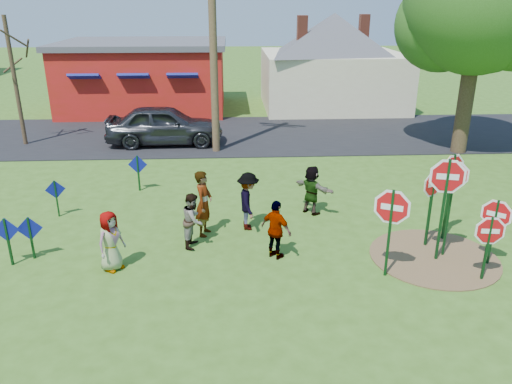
% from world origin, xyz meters
% --- Properties ---
extents(ground, '(120.00, 120.00, 0.00)m').
position_xyz_m(ground, '(0.00, 0.00, 0.00)').
color(ground, '#375919').
rests_on(ground, ground).
extents(road, '(120.00, 7.50, 0.04)m').
position_xyz_m(road, '(0.00, 11.50, 0.02)').
color(road, black).
rests_on(road, ground).
extents(dirt_patch, '(3.20, 3.20, 0.03)m').
position_xyz_m(dirt_patch, '(4.50, -1.00, 0.01)').
color(dirt_patch, brown).
rests_on(dirt_patch, ground).
extents(red_building, '(9.40, 7.69, 3.90)m').
position_xyz_m(red_building, '(-5.50, 17.99, 1.97)').
color(red_building, '#9F1F0F').
rests_on(red_building, ground).
extents(cream_house, '(9.40, 9.40, 6.50)m').
position_xyz_m(cream_house, '(5.50, 18.00, 2.92)').
color(cream_house, beige).
rests_on(cream_house, ground).
extents(stop_sign_a, '(1.01, 0.51, 2.31)m').
position_xyz_m(stop_sign_a, '(3.01, -1.78, 1.57)').
color(stop_sign_a, '#0E3616').
rests_on(stop_sign_a, ground).
extents(stop_sign_b, '(0.94, 0.19, 2.65)m').
position_xyz_m(stop_sign_b, '(4.76, -0.90, 1.93)').
color(stop_sign_b, '#0E3616').
rests_on(stop_sign_b, ground).
extents(stop_sign_c, '(1.13, 0.29, 2.80)m').
position_xyz_m(stop_sign_c, '(4.51, -1.10, 1.95)').
color(stop_sign_c, '#0E3616').
rests_on(stop_sign_c, ground).
extents(stop_sign_d, '(0.99, 0.50, 2.56)m').
position_xyz_m(stop_sign_d, '(5.13, 0.01, 1.82)').
color(stop_sign_d, '#0E3616').
rests_on(stop_sign_d, ground).
extents(stop_sign_e, '(0.91, 0.13, 1.72)m').
position_xyz_m(stop_sign_e, '(5.19, -2.11, 1.15)').
color(stop_sign_e, '#0E3616').
rests_on(stop_sign_e, ground).
extents(stop_sign_f, '(0.76, 0.63, 1.83)m').
position_xyz_m(stop_sign_f, '(5.70, -1.40, 1.25)').
color(stop_sign_f, '#0E3616').
rests_on(stop_sign_f, ground).
extents(stop_sign_g, '(0.83, 0.47, 2.23)m').
position_xyz_m(stop_sign_g, '(4.52, -0.35, 1.55)').
color(stop_sign_g, '#0E3616').
rests_on(stop_sign_g, ground).
extents(blue_diamond_a, '(0.63, 0.11, 1.14)m').
position_xyz_m(blue_diamond_a, '(-5.61, -0.50, 0.70)').
color(blue_diamond_a, '#0E3616').
rests_on(blue_diamond_a, ground).
extents(blue_diamond_b, '(0.63, 0.06, 1.26)m').
position_xyz_m(blue_diamond_b, '(-6.03, -0.81, 0.78)').
color(blue_diamond_b, '#0E3616').
rests_on(blue_diamond_b, ground).
extents(blue_diamond_c, '(0.56, 0.17, 1.15)m').
position_xyz_m(blue_diamond_c, '(-5.81, 2.13, 0.71)').
color(blue_diamond_c, '#0E3616').
rests_on(blue_diamond_c, ground).
extents(blue_diamond_d, '(0.65, 0.07, 1.26)m').
position_xyz_m(blue_diamond_d, '(-3.74, 4.20, 0.78)').
color(blue_diamond_d, '#0E3616').
rests_on(blue_diamond_d, ground).
extents(person_a, '(0.82, 0.88, 1.51)m').
position_xyz_m(person_a, '(-3.50, -1.15, 0.75)').
color(person_a, '#3F4A90').
rests_on(person_a, ground).
extents(person_b, '(0.59, 0.76, 1.85)m').
position_xyz_m(person_b, '(-1.36, 0.68, 0.93)').
color(person_b, '#1F6D6A').
rests_on(person_b, ground).
extents(person_c, '(0.67, 0.80, 1.48)m').
position_xyz_m(person_c, '(-1.61, -0.01, 0.74)').
color(person_c, brown).
rests_on(person_c, ground).
extents(person_d, '(0.68, 1.11, 1.67)m').
position_xyz_m(person_d, '(-0.14, 0.99, 0.83)').
color(person_d, '#38373C').
rests_on(person_d, ground).
extents(person_e, '(0.92, 0.89, 1.54)m').
position_xyz_m(person_e, '(0.49, -0.78, 0.77)').
color(person_e, '#482853').
rests_on(person_e, ground).
extents(person_f, '(1.28, 1.33, 1.51)m').
position_xyz_m(person_f, '(1.82, 1.98, 0.76)').
color(person_f, '#1E5A33').
rests_on(person_f, ground).
extents(suv, '(5.14, 2.14, 1.74)m').
position_xyz_m(suv, '(-3.51, 9.97, 0.91)').
color(suv, '#2E2F33').
rests_on(suv, road).
extents(utility_pole, '(2.37, 0.99, 10.12)m').
position_xyz_m(utility_pole, '(-1.22, 8.76, 5.33)').
color(utility_pole, '#4C3823').
rests_on(utility_pole, ground).
extents(leafy_tree, '(6.40, 5.84, 9.09)m').
position_xyz_m(leafy_tree, '(9.26, 8.09, 5.85)').
color(leafy_tree, '#382819').
rests_on(leafy_tree, ground).
extents(bare_tree_west, '(1.80, 1.80, 5.53)m').
position_xyz_m(bare_tree_west, '(-9.83, 10.30, 3.58)').
color(bare_tree_west, '#382819').
rests_on(bare_tree_west, ground).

